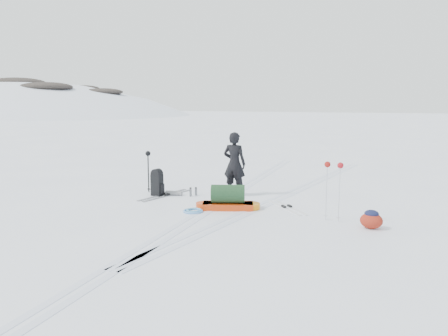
{
  "coord_description": "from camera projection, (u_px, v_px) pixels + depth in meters",
  "views": [
    {
      "loc": [
        4.69,
        -10.25,
        2.68
      ],
      "look_at": [
        0.14,
        0.1,
        0.95
      ],
      "focal_mm": 35.0,
      "sensor_mm": 36.0,
      "label": 1
    }
  ],
  "objects": [
    {
      "name": "ground",
      "position": [
        218.0,
        204.0,
        11.55
      ],
      "size": [
        200.0,
        200.0,
        0.0
      ],
      "primitive_type": "plane",
      "color": "white",
      "rests_on": "ground"
    },
    {
      "name": "ski_tracks",
      "position": [
        251.0,
        199.0,
        12.09
      ],
      "size": [
        3.38,
        17.97,
        0.01
      ],
      "color": "silver",
      "rests_on": "ground"
    },
    {
      "name": "skier",
      "position": [
        234.0,
        164.0,
        12.46
      ],
      "size": [
        0.67,
        0.44,
        1.83
      ],
      "primitive_type": "imported",
      "rotation": [
        0.0,
        0.0,
        3.14
      ],
      "color": "black",
      "rests_on": "ground"
    },
    {
      "name": "pulk_sled",
      "position": [
        228.0,
        200.0,
        10.94
      ],
      "size": [
        1.67,
        1.02,
        0.62
      ],
      "rotation": [
        0.0,
        0.0,
        0.37
      ],
      "color": "red",
      "rests_on": "ground"
    },
    {
      "name": "expedition_rucksack",
      "position": [
        159.0,
        183.0,
        12.48
      ],
      "size": [
        0.84,
        0.44,
        0.78
      ],
      "rotation": [
        0.0,
        0.0,
        -0.11
      ],
      "color": "black",
      "rests_on": "ground"
    },
    {
      "name": "ski_poles_black",
      "position": [
        148.0,
        158.0,
        12.88
      ],
      "size": [
        0.16,
        0.15,
        1.24
      ],
      "rotation": [
        0.0,
        0.0,
        0.19
      ],
      "color": "black",
      "rests_on": "ground"
    },
    {
      "name": "ski_poles_silver",
      "position": [
        334.0,
        172.0,
        9.71
      ],
      "size": [
        0.43,
        0.18,
        1.35
      ],
      "rotation": [
        0.0,
        0.0,
        0.01
      ],
      "color": "silver",
      "rests_on": "ground"
    },
    {
      "name": "touring_skis_grey",
      "position": [
        165.0,
        195.0,
        12.55
      ],
      "size": [
        0.68,
        1.97,
        0.07
      ],
      "rotation": [
        0.0,
        0.0,
        1.36
      ],
      "color": "#93959B",
      "rests_on": "ground"
    },
    {
      "name": "touring_skis_white",
      "position": [
        287.0,
        207.0,
        11.11
      ],
      "size": [
        1.37,
        1.41,
        0.06
      ],
      "rotation": [
        0.0,
        0.0,
        -0.81
      ],
      "color": "silver",
      "rests_on": "ground"
    },
    {
      "name": "rope_coil",
      "position": [
        193.0,
        211.0,
        10.68
      ],
      "size": [
        0.64,
        0.64,
        0.06
      ],
      "rotation": [
        0.0,
        0.0,
        0.42
      ],
      "color": "#5A9ADB",
      "rests_on": "ground"
    },
    {
      "name": "small_daypack",
      "position": [
        371.0,
        220.0,
        9.26
      ],
      "size": [
        0.51,
        0.41,
        0.41
      ],
      "rotation": [
        0.0,
        0.0,
        0.12
      ],
      "color": "maroon",
      "rests_on": "ground"
    },
    {
      "name": "thermos_pair",
      "position": [
        193.0,
        192.0,
        12.48
      ],
      "size": [
        0.16,
        0.26,
        0.26
      ],
      "rotation": [
        0.0,
        0.0,
        0.36
      ],
      "color": "slate",
      "rests_on": "ground"
    },
    {
      "name": "stuff_sack",
      "position": [
        222.0,
        194.0,
        12.24
      ],
      "size": [
        0.42,
        0.34,
        0.24
      ],
      "rotation": [
        0.0,
        0.0,
        0.16
      ],
      "color": "black",
      "rests_on": "ground"
    }
  ]
}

